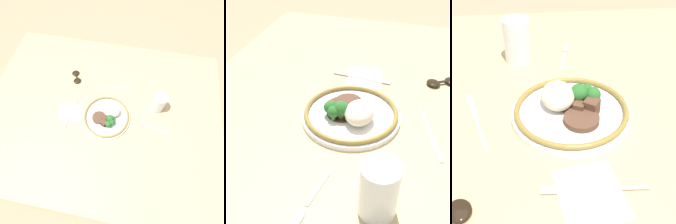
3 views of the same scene
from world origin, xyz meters
TOP-DOWN VIEW (x-y plane):
  - ground_plane at (0.00, 0.00)m, footprint 8.00×8.00m
  - dining_table at (0.00, 0.00)m, footprint 1.33×1.03m
  - napkin at (-0.17, -0.04)m, footprint 0.14×0.12m
  - plate at (0.04, -0.03)m, footprint 0.26×0.26m
  - juice_glass at (0.30, 0.08)m, footprint 0.07×0.07m
  - fork at (-0.16, -0.03)m, footprint 0.02×0.19m
  - knife at (0.05, 0.17)m, footprint 0.20×0.07m
  - spoon at (0.34, -0.05)m, footprint 0.16×0.04m

SIDE VIEW (x-z plane):
  - ground_plane at x=0.00m, z-range 0.00..0.00m
  - dining_table at x=0.00m, z-range 0.00..0.03m
  - napkin at x=-0.17m, z-range 0.03..0.04m
  - knife at x=0.05m, z-range 0.03..0.04m
  - spoon at x=0.34m, z-range 0.03..0.04m
  - fork at x=-0.16m, z-range 0.04..0.04m
  - plate at x=0.04m, z-range 0.02..0.09m
  - juice_glass at x=0.30m, z-range 0.03..0.15m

